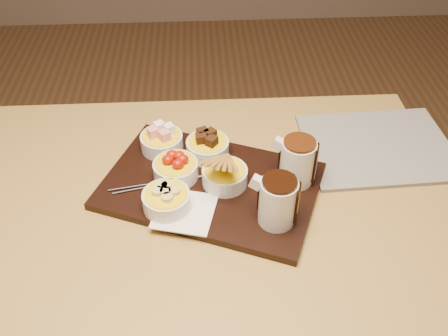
{
  "coord_description": "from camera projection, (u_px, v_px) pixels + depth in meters",
  "views": [
    {
      "loc": [
        0.05,
        -0.76,
        1.52
      ],
      "look_at": [
        0.09,
        0.05,
        0.81
      ],
      "focal_mm": 40.0,
      "sensor_mm": 36.0,
      "label": 1
    }
  ],
  "objects": [
    {
      "name": "dining_table",
      "position": [
        185.0,
        235.0,
        1.14
      ],
      "size": [
        1.2,
        0.8,
        0.75
      ],
      "color": "#A17F3C",
      "rests_on": "ground"
    },
    {
      "name": "bowl_bananas",
      "position": [
        166.0,
        201.0,
        1.03
      ],
      "size": [
        0.1,
        0.1,
        0.04
      ],
      "primitive_type": "cylinder",
      "color": "silver",
      "rests_on": "serving_board"
    },
    {
      "name": "bowl_strawberries",
      "position": [
        176.0,
        170.0,
        1.11
      ],
      "size": [
        0.1,
        0.1,
        0.04
      ],
      "primitive_type": "cylinder",
      "color": "silver",
      "rests_on": "serving_board"
    },
    {
      "name": "pitcher_milk_chocolate",
      "position": [
        297.0,
        162.0,
        1.07
      ],
      "size": [
        0.1,
        0.1,
        0.1
      ],
      "primitive_type": "cylinder",
      "rotation": [
        0.0,
        0.0,
        -0.39
      ],
      "color": "silver",
      "rests_on": "serving_board"
    },
    {
      "name": "napkin",
      "position": [
        185.0,
        211.0,
        1.03
      ],
      "size": [
        0.15,
        0.15,
        0.0
      ],
      "primitive_type": "cube",
      "rotation": [
        0.0,
        0.0,
        -0.25
      ],
      "color": "white",
      "rests_on": "serving_board"
    },
    {
      "name": "bowl_biscotti",
      "position": [
        225.0,
        176.0,
        1.09
      ],
      "size": [
        0.1,
        0.1,
        0.04
      ],
      "primitive_type": "cylinder",
      "color": "silver",
      "rests_on": "serving_board"
    },
    {
      "name": "pitcher_dark_chocolate",
      "position": [
        278.0,
        202.0,
        0.98
      ],
      "size": [
        0.1,
        0.1,
        0.1
      ],
      "primitive_type": "cylinder",
      "rotation": [
        0.0,
        0.0,
        -0.39
      ],
      "color": "silver",
      "rests_on": "serving_board"
    },
    {
      "name": "fondue_skewers",
      "position": [
        168.0,
        181.0,
        1.1
      ],
      "size": [
        0.07,
        0.26,
        0.01
      ],
      "primitive_type": null,
      "rotation": [
        0.0,
        0.0,
        -1.4
      ],
      "color": "silver",
      "rests_on": "serving_board"
    },
    {
      "name": "bowl_marshmallows",
      "position": [
        162.0,
        142.0,
        1.18
      ],
      "size": [
        0.1,
        0.1,
        0.04
      ],
      "primitive_type": "cylinder",
      "color": "silver",
      "rests_on": "serving_board"
    },
    {
      "name": "newspaper",
      "position": [
        378.0,
        147.0,
        1.22
      ],
      "size": [
        0.36,
        0.3,
        0.01
      ],
      "primitive_type": "cube",
      "rotation": [
        0.0,
        0.0,
        0.04
      ],
      "color": "beige",
      "rests_on": "dining_table"
    },
    {
      "name": "serving_board",
      "position": [
        211.0,
        186.0,
        1.11
      ],
      "size": [
        0.54,
        0.45,
        0.02
      ],
      "primitive_type": "cube",
      "rotation": [
        0.0,
        0.0,
        -0.39
      ],
      "color": "black",
      "rests_on": "dining_table"
    },
    {
      "name": "bowl_cake",
      "position": [
        208.0,
        148.0,
        1.16
      ],
      "size": [
        0.1,
        0.1,
        0.04
      ],
      "primitive_type": "cylinder",
      "color": "silver",
      "rests_on": "serving_board"
    }
  ]
}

